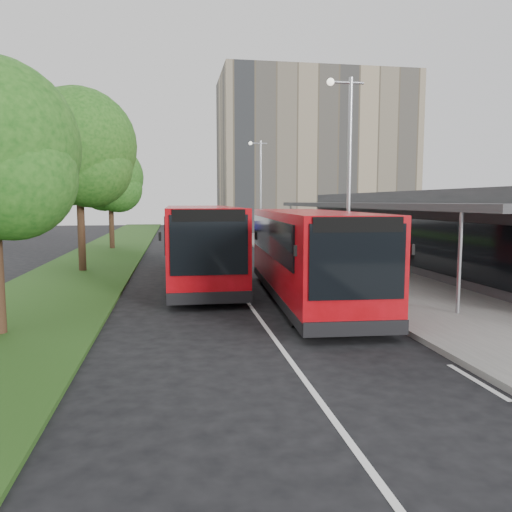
{
  "coord_description": "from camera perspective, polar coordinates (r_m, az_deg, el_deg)",
  "views": [
    {
      "loc": [
        -2.46,
        -16.56,
        3.49
      ],
      "look_at": [
        0.47,
        1.39,
        1.5
      ],
      "focal_mm": 35.0,
      "sensor_mm": 36.0,
      "label": 1
    }
  ],
  "objects": [
    {
      "name": "kerb_dashes",
      "position": [
        36.19,
        -0.07,
        0.72
      ],
      "size": [
        0.12,
        56.0,
        0.01
      ],
      "color": "silver",
      "rests_on": "ground"
    },
    {
      "name": "station_building",
      "position": [
        27.98,
        19.2,
        2.93
      ],
      "size": [
        7.7,
        26.0,
        4.0
      ],
      "color": "#2E2E31",
      "rests_on": "ground"
    },
    {
      "name": "pavement",
      "position": [
        37.68,
        3.74,
        1.03
      ],
      "size": [
        5.0,
        80.0,
        0.15
      ],
      "primitive_type": "cube",
      "color": "slate",
      "rests_on": "ground"
    },
    {
      "name": "lamp_post_far",
      "position": [
        39.14,
        0.41,
        8.04
      ],
      "size": [
        1.44,
        0.28,
        8.0
      ],
      "color": "gray",
      "rests_on": "pavement"
    },
    {
      "name": "litter_bin",
      "position": [
        28.45,
        7.78,
        0.36
      ],
      "size": [
        0.66,
        0.66,
        0.9
      ],
      "primitive_type": "cylinder",
      "rotation": [
        0.0,
        0.0,
        0.41
      ],
      "color": "#372216",
      "rests_on": "pavement"
    },
    {
      "name": "grass_verge",
      "position": [
        37.0,
        -16.28,
        0.66
      ],
      "size": [
        5.0,
        80.0,
        0.1
      ],
      "primitive_type": "cube",
      "color": "#264C18",
      "rests_on": "ground"
    },
    {
      "name": "tree_far",
      "position": [
        37.91,
        -16.33,
        8.15
      ],
      "size": [
        4.74,
        4.74,
        7.61
      ],
      "color": "#382416",
      "rests_on": "ground"
    },
    {
      "name": "bollard",
      "position": [
        36.46,
        1.86,
        1.68
      ],
      "size": [
        0.16,
        0.16,
        0.88
      ],
      "primitive_type": "cylinder",
      "rotation": [
        0.0,
        0.0,
        0.12
      ],
      "color": "#EDA00C",
      "rests_on": "pavement"
    },
    {
      "name": "bus_second",
      "position": [
        21.49,
        -6.42,
        1.37
      ],
      "size": [
        3.14,
        11.58,
        3.28
      ],
      "rotation": [
        0.0,
        0.0,
        0.0
      ],
      "color": "#B60913",
      "rests_on": "ground"
    },
    {
      "name": "lane_centre_line",
      "position": [
        31.85,
        -4.79,
        -0.06
      ],
      "size": [
        0.12,
        70.0,
        0.01
      ],
      "primitive_type": "cube",
      "color": "silver",
      "rests_on": "ground"
    },
    {
      "name": "ground",
      "position": [
        17.1,
        -0.8,
        -5.53
      ],
      "size": [
        120.0,
        120.0,
        0.0
      ],
      "primitive_type": "plane",
      "color": "black",
      "rests_on": "ground"
    },
    {
      "name": "car_far",
      "position": [
        59.34,
        -7.88,
        3.38
      ],
      "size": [
        1.61,
        3.66,
        1.17
      ],
      "primitive_type": "imported",
      "rotation": [
        0.0,
        0.0,
        0.11
      ],
      "color": "navy",
      "rests_on": "ground"
    },
    {
      "name": "car_near",
      "position": [
        55.43,
        -4.36,
        3.31
      ],
      "size": [
        1.68,
        3.99,
        1.35
      ],
      "primitive_type": "imported",
      "rotation": [
        0.0,
        0.0,
        0.02
      ],
      "color": "#5B0D13",
      "rests_on": "ground"
    },
    {
      "name": "office_block",
      "position": [
        61.08,
        6.53,
        11.38
      ],
      "size": [
        22.0,
        12.0,
        18.0
      ],
      "primitive_type": "cube",
      "color": "gray",
      "rests_on": "ground"
    },
    {
      "name": "tree_mid",
      "position": [
        26.11,
        -19.64,
        10.94
      ],
      "size": [
        5.58,
        5.58,
        8.96
      ],
      "color": "#382416",
      "rests_on": "ground"
    },
    {
      "name": "bus_main",
      "position": [
        17.54,
        5.99,
        0.08
      ],
      "size": [
        3.42,
        11.27,
        3.16
      ],
      "rotation": [
        0.0,
        0.0,
        -0.05
      ],
      "color": "#B60913",
      "rests_on": "ground"
    },
    {
      "name": "lamp_post_near",
      "position": [
        19.73,
        10.37,
        9.71
      ],
      "size": [
        1.44,
        0.28,
        8.0
      ],
      "color": "gray",
      "rests_on": "pavement"
    }
  ]
}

